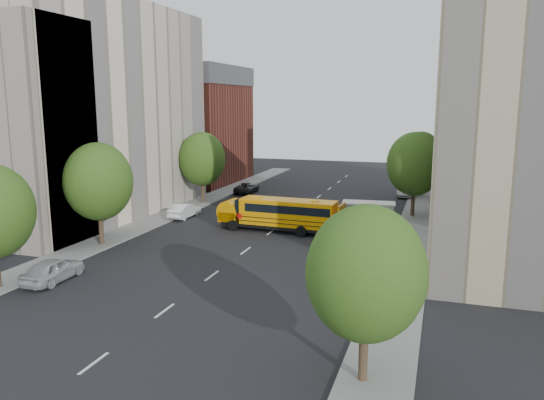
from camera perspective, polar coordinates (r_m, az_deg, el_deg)
The scene contains 22 objects.
ground at distance 41.17m, azimuth -1.87°, elevation -4.76°, with size 120.00×120.00×0.00m, color black.
sidewalk_left at distance 50.36m, azimuth -12.31°, elevation -2.09°, with size 3.00×80.00×0.12m, color slate.
sidewalk_right at distance 43.74m, azimuth 14.80°, elevation -4.11°, with size 3.00×80.00×0.12m, color slate.
lane_markings at distance 50.41m, azimuth 1.99°, elevation -1.90°, with size 0.15×64.00×0.01m, color silver.
building_left_cream at distance 53.61m, azimuth -18.28°, elevation 9.10°, with size 10.00×26.00×20.00m, color beige.
building_left_redbrick at distance 72.68m, azimuth -7.81°, elevation 7.00°, with size 10.00×15.00×13.00m, color maroon.
building_left_near at distance 45.59m, azimuth -25.99°, elevation 6.52°, with size 10.00×7.00×17.00m, color #B7A58E.
building_right_near at distance 33.22m, azimuth 25.79°, elevation 5.43°, with size 10.00×7.00×17.00m, color tan.
building_right_far at distance 57.54m, azimuth 22.66°, elevation 7.88°, with size 10.00×22.00×18.00m, color #B7A58E.
building_right_sidewall at distance 46.58m, azimuth 23.69°, elevation 7.38°, with size 10.10×0.30×18.00m, color brown.
street_tree_1 at distance 41.81m, azimuth -18.18°, elevation 1.89°, with size 5.12×5.12×7.90m.
street_tree_2 at distance 57.22m, azimuth -7.53°, elevation 4.40°, with size 4.99×4.99×7.71m.
street_tree_3 at distance 20.52m, azimuth 10.07°, elevation -7.80°, with size 4.61×4.61×7.11m.
street_tree_4 at distance 51.72m, azimuth 15.10°, elevation 3.75°, with size 5.25×5.25×8.10m.
street_tree_5 at distance 63.68m, azimuth 15.68°, elevation 4.60°, with size 4.86×4.86×7.51m.
school_bus at distance 44.82m, azimuth 0.81°, elevation -1.39°, with size 10.22×2.90×2.85m.
safari_truck at distance 46.36m, azimuth 9.77°, elevation -1.57°, with size 5.74×2.60×2.38m.
parked_car_0 at distance 35.30m, azimuth -22.48°, elevation -6.93°, with size 1.77×4.40×1.50m, color #B6B5BD.
parked_car_1 at distance 50.96m, azimuth -9.42°, elevation -1.11°, with size 1.47×4.21×1.39m, color white.
parked_car_2 at distance 63.79m, azimuth -2.75°, elevation 1.30°, with size 2.11×4.58×1.27m, color black.
parked_car_3 at distance 31.53m, azimuth 9.96°, elevation -8.44°, with size 1.94×4.77×1.38m, color maroon.
parked_car_5 at distance 63.37m, azimuth 14.20°, elevation 1.05°, with size 1.62×4.65×1.53m, color gray.
Camera 1 is at (13.54, -37.33, 10.85)m, focal length 35.00 mm.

